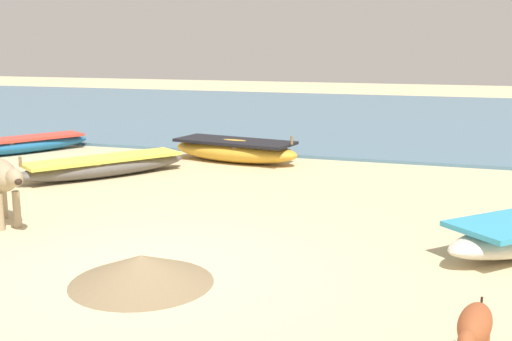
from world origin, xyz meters
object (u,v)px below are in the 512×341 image
at_px(fishing_boat_4, 18,145).
at_px(cow_adult_dun, 1,178).
at_px(fishing_boat_3, 235,150).
at_px(calf_near_rust, 474,328).
at_px(fishing_boat_1, 104,166).

distance_m(fishing_boat_4, cow_adult_dun, 7.08).
bearing_deg(fishing_boat_3, cow_adult_dun, -94.41).
height_order(fishing_boat_4, cow_adult_dun, cow_adult_dun).
bearing_deg(cow_adult_dun, fishing_boat_3, 109.85).
height_order(cow_adult_dun, calf_near_rust, cow_adult_dun).
bearing_deg(fishing_boat_1, fishing_boat_3, 175.54).
xyz_separation_m(fishing_boat_3, calf_near_rust, (5.47, -8.88, 0.16)).
distance_m(fishing_boat_1, calf_near_rust, 9.86).
xyz_separation_m(fishing_boat_1, calf_near_rust, (7.54, -6.34, 0.22)).
bearing_deg(fishing_boat_1, fishing_boat_4, -81.66).
bearing_deg(fishing_boat_3, fishing_boat_4, -163.82).
distance_m(cow_adult_dun, calf_near_rust, 7.49).
height_order(fishing_boat_3, cow_adult_dun, cow_adult_dun).
bearing_deg(calf_near_rust, fishing_boat_1, -121.30).
height_order(fishing_boat_1, fishing_boat_3, fishing_boat_3).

